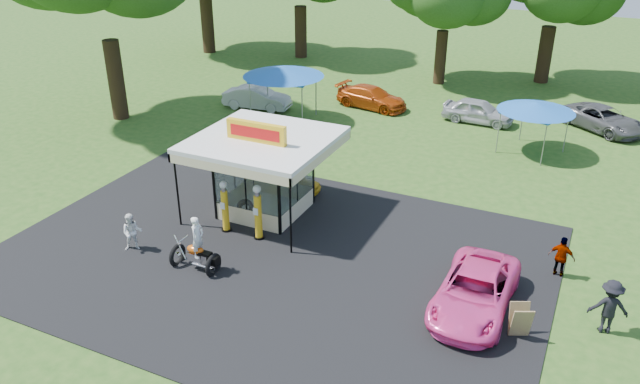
# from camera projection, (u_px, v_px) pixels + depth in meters

# --- Properties ---
(ground) EXTENTS (120.00, 120.00, 0.00)m
(ground) POSITION_uv_depth(u_px,v_px,m) (245.00, 283.00, 21.79)
(ground) COLOR #274F18
(ground) RESTS_ON ground
(asphalt_apron) EXTENTS (20.00, 14.00, 0.04)m
(asphalt_apron) POSITION_uv_depth(u_px,v_px,m) (273.00, 255.00, 23.40)
(asphalt_apron) COLOR black
(asphalt_apron) RESTS_ON ground
(gas_station_kiosk) EXTENTS (5.40, 5.40, 4.18)m
(gas_station_kiosk) POSITION_uv_depth(u_px,v_px,m) (265.00, 173.00, 25.83)
(gas_station_kiosk) COLOR white
(gas_station_kiosk) RESTS_ON ground
(gas_pump_left) EXTENTS (0.41, 0.41, 2.21)m
(gas_pump_left) POSITION_uv_depth(u_px,v_px,m) (225.00, 208.00, 24.64)
(gas_pump_left) COLOR black
(gas_pump_left) RESTS_ON ground
(gas_pump_right) EXTENTS (0.43, 0.43, 2.32)m
(gas_pump_right) POSITION_uv_depth(u_px,v_px,m) (258.00, 214.00, 24.07)
(gas_pump_right) COLOR black
(gas_pump_right) RESTS_ON ground
(motorcycle) EXTENTS (1.87, 0.89, 2.23)m
(motorcycle) POSITION_uv_depth(u_px,v_px,m) (197.00, 249.00, 22.19)
(motorcycle) COLOR black
(motorcycle) RESTS_ON ground
(spare_tires) EXTENTS (0.89, 0.78, 0.72)m
(spare_tires) POSITION_uv_depth(u_px,v_px,m) (246.00, 208.00, 26.18)
(spare_tires) COLOR black
(spare_tires) RESTS_ON ground
(a_frame_sign) EXTENTS (0.67, 0.77, 1.10)m
(a_frame_sign) POSITION_uv_depth(u_px,v_px,m) (520.00, 321.00, 18.98)
(a_frame_sign) COLOR #593819
(a_frame_sign) RESTS_ON ground
(kiosk_car) EXTENTS (2.82, 1.13, 0.96)m
(kiosk_car) POSITION_uv_depth(u_px,v_px,m) (290.00, 182.00, 28.19)
(kiosk_car) COLOR gold
(kiosk_car) RESTS_ON ground
(pink_sedan) EXTENTS (2.30, 4.91, 1.36)m
(pink_sedan) POSITION_uv_depth(u_px,v_px,m) (475.00, 292.00, 20.16)
(pink_sedan) COLOR #FF45A1
(pink_sedan) RESTS_ON ground
(spectator_west) EXTENTS (0.94, 0.90, 1.53)m
(spectator_west) POSITION_uv_depth(u_px,v_px,m) (132.00, 232.00, 23.45)
(spectator_west) COLOR white
(spectator_west) RESTS_ON ground
(spectator_east_a) EXTENTS (1.31, 0.93, 1.84)m
(spectator_east_a) POSITION_uv_depth(u_px,v_px,m) (609.00, 307.00, 19.04)
(spectator_east_a) COLOR black
(spectator_east_a) RESTS_ON ground
(spectator_east_b) EXTENTS (0.96, 0.50, 1.56)m
(spectator_east_b) POSITION_uv_depth(u_px,v_px,m) (562.00, 257.00, 21.86)
(spectator_east_b) COLOR gray
(spectator_east_b) RESTS_ON ground
(bg_car_a) EXTENTS (4.36, 1.99, 1.39)m
(bg_car_a) POSITION_uv_depth(u_px,v_px,m) (257.00, 98.00, 38.75)
(bg_car_a) COLOR beige
(bg_car_a) RESTS_ON ground
(bg_car_b) EXTENTS (4.85, 2.64, 1.33)m
(bg_car_b) POSITION_uv_depth(u_px,v_px,m) (372.00, 97.00, 38.92)
(bg_car_b) COLOR #B4420D
(bg_car_b) RESTS_ON ground
(bg_car_c) EXTENTS (4.16, 1.81, 1.40)m
(bg_car_c) POSITION_uv_depth(u_px,v_px,m) (478.00, 111.00, 36.44)
(bg_car_c) COLOR #ACACB1
(bg_car_c) RESTS_ON ground
(bg_car_d) EXTENTS (5.21, 4.72, 1.35)m
(bg_car_d) POSITION_uv_depth(u_px,v_px,m) (603.00, 119.00, 35.26)
(bg_car_d) COLOR #515153
(bg_car_d) RESTS_ON ground
(tent_west) EXTENTS (4.69, 4.69, 3.28)m
(tent_west) POSITION_uv_depth(u_px,v_px,m) (283.00, 72.00, 35.64)
(tent_west) COLOR gray
(tent_west) RESTS_ON ground
(tent_east) EXTENTS (3.87, 3.87, 2.71)m
(tent_east) POSITION_uv_depth(u_px,v_px,m) (536.00, 107.00, 31.51)
(tent_east) COLOR gray
(tent_east) RESTS_ON ground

